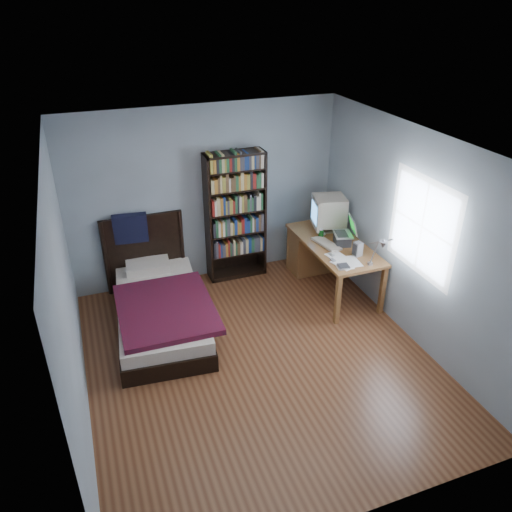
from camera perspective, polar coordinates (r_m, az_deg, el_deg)
name	(u,v)px	position (r m, az deg, el deg)	size (l,w,h in m)	color
room	(262,264)	(5.19, 0.64, -0.97)	(4.20, 4.24, 2.50)	#582D19
desk	(318,249)	(7.36, 7.12, 0.80)	(0.75, 1.61, 0.73)	brown
crt_monitor	(328,211)	(7.10, 8.21, 5.08)	(0.53, 0.49, 0.51)	#BFB39E
laptop	(344,237)	(6.82, 9.99, 2.18)	(0.37, 0.35, 0.37)	#2D2D30
desk_lamp	(381,246)	(5.92, 14.14, 1.08)	(0.21, 0.46, 0.54)	#99999E
keyboard	(327,244)	(6.79, 8.07, 1.38)	(0.18, 0.46, 0.03)	#B4A896
speaker	(358,249)	(6.55, 11.57, 0.79)	(0.09, 0.09, 0.19)	gray
soda_can	(321,234)	(6.95, 7.43, 2.54)	(0.07, 0.07, 0.13)	#073315
mouse	(323,233)	(7.07, 7.68, 2.59)	(0.07, 0.12, 0.04)	silver
phone_silver	(331,255)	(6.53, 8.59, 0.15)	(0.05, 0.09, 0.02)	silver
phone_grey	(333,260)	(6.41, 8.78, -0.47)	(0.04, 0.09, 0.02)	gray
external_drive	(343,267)	(6.27, 9.96, -1.20)	(0.13, 0.13, 0.03)	gray
bookshelf	(236,217)	(7.07, -2.35, 4.52)	(0.84, 0.30, 1.87)	black
bed	(159,305)	(6.45, -11.01, -5.52)	(1.24, 2.20, 1.16)	black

